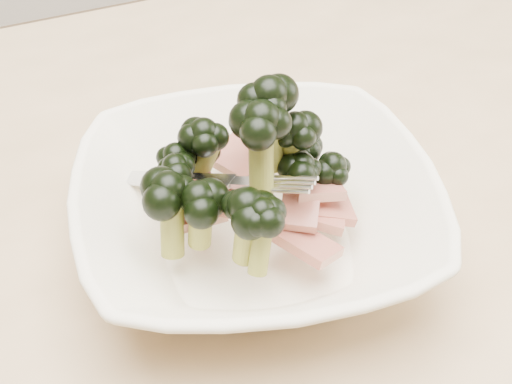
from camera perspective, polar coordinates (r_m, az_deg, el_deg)
dining_table at (r=0.61m, az=-2.90°, el=-9.89°), size 1.20×0.80×0.75m
broccoli_dish at (r=0.50m, az=-0.13°, el=-0.98°), size 0.31×0.31×0.14m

